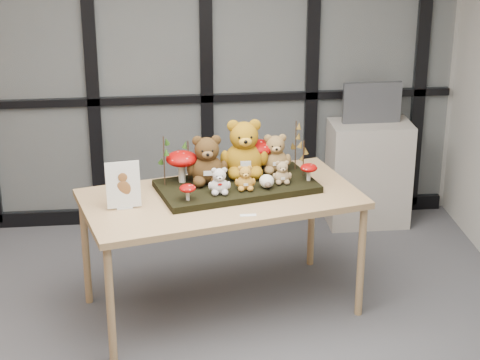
{
  "coord_description": "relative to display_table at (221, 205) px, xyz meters",
  "views": [
    {
      "loc": [
        -0.0,
        -4.24,
        3.02
      ],
      "look_at": [
        0.55,
        0.91,
        0.95
      ],
      "focal_mm": 65.0,
      "sensor_mm": 36.0,
      "label": 1
    }
  ],
  "objects": [
    {
      "name": "sprig_green_far_left",
      "position": [
        -0.36,
        0.12,
        0.28
      ],
      "size": [
        0.05,
        0.05,
        0.34
      ],
      "primitive_type": null,
      "color": "#0E330B",
      "rests_on": "diorama_tray"
    },
    {
      "name": "bear_pooh_yellow",
      "position": [
        0.18,
        0.26,
        0.32
      ],
      "size": [
        0.39,
        0.36,
        0.43
      ],
      "primitive_type": null,
      "rotation": [
        0.0,
        0.0,
        0.24
      ],
      "color": "#A26E10",
      "rests_on": "diorama_tray"
    },
    {
      "name": "sprig_green_mid_left",
      "position": [
        -0.2,
        0.21,
        0.24
      ],
      "size": [
        0.05,
        0.05,
        0.27
      ],
      "primitive_type": null,
      "color": "#0E330B",
      "rests_on": "diorama_tray"
    },
    {
      "name": "sprig_green_centre",
      "position": [
        -0.03,
        0.27,
        0.23
      ],
      "size": [
        0.05,
        0.05,
        0.25
      ],
      "primitive_type": null,
      "color": "#0E330B",
      "rests_on": "diorama_tray"
    },
    {
      "name": "sign_holder",
      "position": [
        -0.62,
        -0.13,
        0.21
      ],
      "size": [
        0.22,
        0.08,
        0.3
      ],
      "rotation": [
        0.0,
        0.0,
        0.13
      ],
      "color": "silver",
      "rests_on": "display_table"
    },
    {
      "name": "room_shell",
      "position": [
        -0.43,
        -0.95,
        0.91
      ],
      "size": [
        5.0,
        5.0,
        5.0
      ],
      "color": "#ACA9A2",
      "rests_on": "floor"
    },
    {
      "name": "diorama_tray",
      "position": [
        0.11,
        0.1,
        0.09
      ],
      "size": [
        1.12,
        0.74,
        0.04
      ],
      "primitive_type": "cube",
      "rotation": [
        0.0,
        0.0,
        0.24
      ],
      "color": "black",
      "rests_on": "display_table"
    },
    {
      "name": "bear_brown_medium",
      "position": [
        -0.08,
        0.14,
        0.29
      ],
      "size": [
        0.32,
        0.3,
        0.36
      ],
      "primitive_type": null,
      "rotation": [
        0.0,
        0.0,
        0.24
      ],
      "color": "#442C13",
      "rests_on": "diorama_tray"
    },
    {
      "name": "mushroom_back_right",
      "position": [
        0.29,
        0.32,
        0.23
      ],
      "size": [
        0.21,
        0.21,
        0.23
      ],
      "primitive_type": null,
      "color": "#920604",
      "rests_on": "diorama_tray"
    },
    {
      "name": "display_table",
      "position": [
        0.0,
        0.0,
        0.0
      ],
      "size": [
        1.94,
        1.29,
        0.83
      ],
      "rotation": [
        0.0,
        0.0,
        0.24
      ],
      "color": "tan",
      "rests_on": "floor"
    },
    {
      "name": "bear_beige_small",
      "position": [
        0.41,
        0.08,
        0.19
      ],
      "size": [
        0.15,
        0.14,
        0.17
      ],
      "primitive_type": null,
      "rotation": [
        0.0,
        0.0,
        0.24
      ],
      "color": "#A3855A",
      "rests_on": "diorama_tray"
    },
    {
      "name": "glass_partition",
      "position": [
        -0.43,
        1.52,
        0.65
      ],
      "size": [
        4.9,
        0.06,
        2.78
      ],
      "color": "#2D383F",
      "rests_on": "floor"
    },
    {
      "name": "sprig_dry_far_right",
      "position": [
        0.54,
        0.32,
        0.28
      ],
      "size": [
        0.05,
        0.05,
        0.35
      ],
      "primitive_type": null,
      "color": "brown",
      "rests_on": "diorama_tray"
    },
    {
      "name": "mushroom_back_left",
      "position": [
        -0.24,
        0.16,
        0.22
      ],
      "size": [
        0.21,
        0.21,
        0.23
      ],
      "primitive_type": null,
      "color": "#920604",
      "rests_on": "diorama_tray"
    },
    {
      "name": "plush_cream_hedgehog",
      "position": [
        0.3,
        0.0,
        0.16
      ],
      "size": [
        0.09,
        0.08,
        0.1
      ],
      "primitive_type": null,
      "rotation": [
        0.0,
        0.0,
        0.24
      ],
      "color": "white",
      "rests_on": "diorama_tray"
    },
    {
      "name": "bear_tan_back",
      "position": [
        0.39,
        0.29,
        0.25
      ],
      "size": [
        0.26,
        0.25,
        0.29
      ],
      "primitive_type": null,
      "rotation": [
        0.0,
        0.0,
        0.24
      ],
      "color": "olive",
      "rests_on": "diorama_tray"
    },
    {
      "name": "mushroom_front_left",
      "position": [
        -0.22,
        -0.15,
        0.17
      ],
      "size": [
        0.1,
        0.1,
        0.11
      ],
      "primitive_type": null,
      "color": "#920604",
      "rests_on": "diorama_tray"
    },
    {
      "name": "cabinet",
      "position": [
        1.32,
        1.29,
        -0.34
      ],
      "size": [
        0.65,
        0.38,
        0.87
      ],
      "primitive_type": "cube",
      "color": "#B6ADA2",
      "rests_on": "floor"
    },
    {
      "name": "sprig_dry_mid_right",
      "position": [
        0.57,
        0.19,
        0.23
      ],
      "size": [
        0.05,
        0.05,
        0.25
      ],
      "primitive_type": null,
      "color": "brown",
      "rests_on": "diorama_tray"
    },
    {
      "name": "mushroom_front_right",
      "position": [
        0.59,
        0.1,
        0.17
      ],
      "size": [
        0.11,
        0.11,
        0.13
      ],
      "primitive_type": null,
      "color": "#920604",
      "rests_on": "diorama_tray"
    },
    {
      "name": "bear_white_bow",
      "position": [
        -0.02,
        -0.06,
        0.2
      ],
      "size": [
        0.17,
        0.16,
        0.19
      ],
      "primitive_type": null,
      "rotation": [
        0.0,
        0.0,
        0.24
      ],
      "color": "silver",
      "rests_on": "diorama_tray"
    },
    {
      "name": "label_card",
      "position": [
        0.14,
        -0.33,
        0.07
      ],
      "size": [
        0.1,
        0.03,
        0.0
      ],
      "primitive_type": "cube",
      "color": "white",
      "rests_on": "display_table"
    },
    {
      "name": "monitor",
      "position": [
        1.32,
        1.31,
        0.26
      ],
      "size": [
        0.47,
        0.05,
        0.33
      ],
      "color": "#484A4F",
      "rests_on": "cabinet"
    },
    {
      "name": "bear_small_yellow",
      "position": [
        0.16,
        -0.01,
        0.2
      ],
      "size": [
        0.16,
        0.15,
        0.18
      ],
      "primitive_type": null,
      "rotation": [
        0.0,
        0.0,
        0.24
      ],
      "color": "#C38329",
      "rests_on": "diorama_tray"
    }
  ]
}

